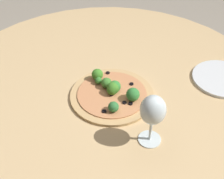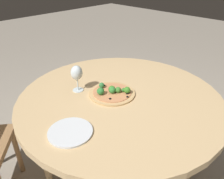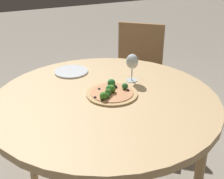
{
  "view_description": "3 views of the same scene",
  "coord_description": "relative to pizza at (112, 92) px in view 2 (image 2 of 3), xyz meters",
  "views": [
    {
      "loc": [
        -0.81,
        -0.06,
        1.45
      ],
      "look_at": [
        -0.05,
        -0.02,
        0.78
      ],
      "focal_mm": 50.0,
      "sensor_mm": 36.0,
      "label": 1
    },
    {
      "loc": [
        0.74,
        -0.82,
        1.43
      ],
      "look_at": [
        -0.05,
        -0.02,
        0.78
      ],
      "focal_mm": 35.0,
      "sensor_mm": 36.0,
      "label": 2
    },
    {
      "loc": [
        0.57,
        1.33,
        1.51
      ],
      "look_at": [
        -0.05,
        -0.02,
        0.78
      ],
      "focal_mm": 50.0,
      "sensor_mm": 36.0,
      "label": 3
    }
  ],
  "objects": [
    {
      "name": "ground_plane",
      "position": [
        0.05,
        0.02,
        -0.77
      ],
      "size": [
        12.0,
        12.0,
        0.0
      ],
      "primitive_type": "plane",
      "color": "gray"
    },
    {
      "name": "dining_table",
      "position": [
        0.05,
        0.02,
        -0.08
      ],
      "size": [
        1.2,
        1.2,
        0.75
      ],
      "color": "tan",
      "rests_on": "ground_plane"
    },
    {
      "name": "wine_glass",
      "position": [
        -0.18,
        -0.11,
        0.1
      ],
      "size": [
        0.07,
        0.07,
        0.16
      ],
      "color": "silver",
      "rests_on": "dining_table"
    },
    {
      "name": "pizza",
      "position": [
        0.0,
        0.0,
        0.0
      ],
      "size": [
        0.28,
        0.28,
        0.06
      ],
      "color": "tan",
      "rests_on": "dining_table"
    },
    {
      "name": "plate_near",
      "position": [
        0.1,
        -0.38,
        -0.01
      ],
      "size": [
        0.21,
        0.21,
        0.01
      ],
      "color": "silver",
      "rests_on": "dining_table"
    }
  ]
}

